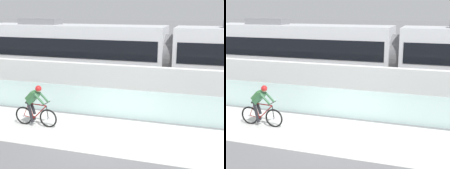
{
  "view_description": "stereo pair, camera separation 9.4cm",
  "coord_description": "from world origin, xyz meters",
  "views": [
    {
      "loc": [
        3.24,
        -9.77,
        4.42
      ],
      "look_at": [
        -0.53,
        2.35,
        1.25
      ],
      "focal_mm": 49.56,
      "sensor_mm": 36.0,
      "label": 1
    },
    {
      "loc": [
        3.33,
        -9.74,
        4.42
      ],
      "look_at": [
        -0.53,
        2.35,
        1.25
      ],
      "focal_mm": 49.56,
      "sensor_mm": 36.0,
      "label": 2
    }
  ],
  "objects": [
    {
      "name": "ground_plane",
      "position": [
        0.0,
        0.0,
        0.0
      ],
      "size": [
        200.0,
        200.0,
        0.0
      ],
      "primitive_type": "plane",
      "color": "slate"
    },
    {
      "name": "bike_path_deck",
      "position": [
        0.0,
        0.0,
        0.01
      ],
      "size": [
        32.0,
        3.2,
        0.01
      ],
      "primitive_type": "cube",
      "color": "silver",
      "rests_on": "ground"
    },
    {
      "name": "glass_parapet",
      "position": [
        0.0,
        1.85,
        0.6
      ],
      "size": [
        32.0,
        0.05,
        1.21
      ],
      "primitive_type": "cube",
      "color": "silver",
      "rests_on": "ground"
    },
    {
      "name": "concrete_barrier_wall",
      "position": [
        0.0,
        3.65,
        0.93
      ],
      "size": [
        32.0,
        0.36,
        1.85
      ],
      "primitive_type": "cube",
      "color": "silver",
      "rests_on": "ground"
    },
    {
      "name": "tram_rail_near",
      "position": [
        0.0,
        6.13,
        0.0
      ],
      "size": [
        32.0,
        0.08,
        0.01
      ],
      "primitive_type": "cube",
      "color": "#595654",
      "rests_on": "ground"
    },
    {
      "name": "tram_rail_far",
      "position": [
        0.0,
        7.57,
        0.0
      ],
      "size": [
        32.0,
        0.08,
        0.01
      ],
      "primitive_type": "cube",
      "color": "#595654",
      "rests_on": "ground"
    },
    {
      "name": "tram",
      "position": [
        1.31,
        6.85,
        1.89
      ],
      "size": [
        22.56,
        2.54,
        3.81
      ],
      "color": "silver",
      "rests_on": "ground"
    },
    {
      "name": "cyclist_on_bike",
      "position": [
        -2.86,
        -0.0,
        0.8
      ],
      "size": [
        1.77,
        0.58,
        1.61
      ],
      "color": "black",
      "rests_on": "ground"
    }
  ]
}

